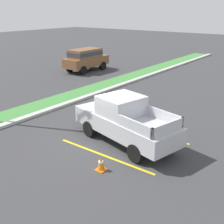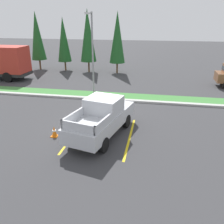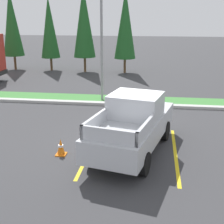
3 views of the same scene
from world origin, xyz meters
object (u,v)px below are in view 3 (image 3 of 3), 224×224
(pickup_truck_main, at_px, (133,124))
(street_light, at_px, (101,34))
(cypress_tree_center, at_px, (84,22))
(cypress_tree_right_inner, at_px, (125,24))
(cypress_tree_leftmost, at_px, (12,23))
(traffic_cone, at_px, (61,147))
(cypress_tree_left_inner, at_px, (49,28))

(pickup_truck_main, xyz_separation_m, street_light, (-2.28, 6.65, 2.74))
(cypress_tree_center, distance_m, cypress_tree_right_inner, 3.42)
(cypress_tree_leftmost, xyz_separation_m, cypress_tree_right_inner, (9.88, -0.37, -0.03))
(pickup_truck_main, distance_m, traffic_cone, 2.71)
(cypress_tree_center, height_order, cypress_tree_right_inner, cypress_tree_center)
(traffic_cone, bearing_deg, cypress_tree_left_inner, 109.14)
(cypress_tree_right_inner, bearing_deg, cypress_tree_leftmost, 177.88)
(pickup_truck_main, relative_size, cypress_tree_left_inner, 0.89)
(cypress_tree_left_inner, xyz_separation_m, cypress_tree_right_inner, (6.53, -0.36, 0.34))
(street_light, relative_size, cypress_tree_leftmost, 0.95)
(street_light, distance_m, cypress_tree_left_inner, 11.39)
(street_light, xyz_separation_m, cypress_tree_center, (-3.01, 9.24, 0.38))
(pickup_truck_main, relative_size, cypress_tree_right_inner, 0.81)
(street_light, xyz_separation_m, cypress_tree_right_inner, (0.41, 9.25, 0.22))
(traffic_cone, bearing_deg, cypress_tree_center, 99.50)
(cypress_tree_right_inner, bearing_deg, cypress_tree_left_inner, 176.81)
(traffic_cone, bearing_deg, street_light, 88.18)
(street_light, height_order, traffic_cone, street_light)
(pickup_truck_main, distance_m, cypress_tree_leftmost, 20.28)
(cypress_tree_left_inner, xyz_separation_m, cypress_tree_center, (3.11, -0.37, 0.51))
(pickup_truck_main, relative_size, cypress_tree_leftmost, 0.80)
(cypress_tree_leftmost, distance_m, cypress_tree_left_inner, 3.37)
(cypress_tree_left_inner, relative_size, cypress_tree_center, 0.88)
(cypress_tree_right_inner, height_order, traffic_cone, cypress_tree_right_inner)
(pickup_truck_main, bearing_deg, cypress_tree_center, 108.40)
(pickup_truck_main, bearing_deg, cypress_tree_leftmost, 125.84)
(cypress_tree_leftmost, relative_size, cypress_tree_right_inner, 1.01)
(cypress_tree_left_inner, bearing_deg, cypress_tree_leftmost, 179.97)
(pickup_truck_main, height_order, cypress_tree_leftmost, cypress_tree_leftmost)
(cypress_tree_center, xyz_separation_m, traffic_cone, (2.77, -16.57, -3.87))
(street_light, bearing_deg, pickup_truck_main, -71.06)
(cypress_tree_center, bearing_deg, traffic_cone, -80.50)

